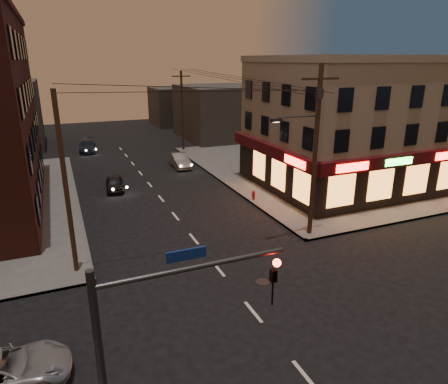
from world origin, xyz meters
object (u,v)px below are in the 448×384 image
sedan_far (87,146)px  sedan_mid (180,160)px  sedan_near (115,183)px  fire_hydrant (254,195)px

sedan_far → sedan_mid: bearing=-49.2°
sedan_near → sedan_far: bearing=98.6°
sedan_mid → sedan_far: sedan_mid is taller
sedan_near → fire_hydrant: 11.68m
sedan_near → fire_hydrant: bearing=-30.6°
sedan_mid → sedan_near: bearing=-142.6°
sedan_far → sedan_near: bearing=-82.1°
sedan_mid → fire_hydrant: bearing=-77.9°
sedan_mid → fire_hydrant: 12.30m
sedan_near → sedan_mid: (7.15, 5.16, 0.09)m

